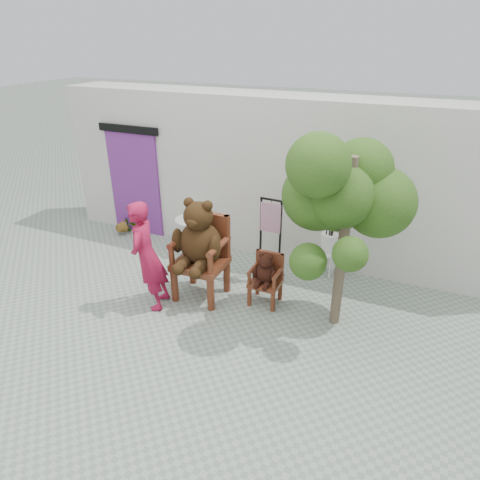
{
  "coord_description": "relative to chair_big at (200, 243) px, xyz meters",
  "views": [
    {
      "loc": [
        2.5,
        -4.47,
        4.0
      ],
      "look_at": [
        0.01,
        1.25,
        0.95
      ],
      "focal_mm": 32.0,
      "sensor_mm": 36.0,
      "label": 1
    }
  ],
  "objects": [
    {
      "name": "stool_bucket",
      "position": [
        1.76,
        1.49,
        -0.33
      ],
      "size": [
        0.32,
        0.32,
        1.45
      ],
      "rotation": [
        0.0,
        0.0,
        -0.11
      ],
      "color": "white",
      "rests_on": "ground"
    },
    {
      "name": "cafe_table",
      "position": [
        -0.95,
        1.33,
        -0.53
      ],
      "size": [
        0.6,
        0.6,
        0.7
      ],
      "rotation": [
        0.0,
        0.0,
        -0.1
      ],
      "color": "white",
      "rests_on": "ground"
    },
    {
      "name": "chair_big",
      "position": [
        0.0,
        0.0,
        0.0
      ],
      "size": [
        0.82,
        0.9,
        1.72
      ],
      "color": "#4C2010",
      "rests_on": "ground"
    },
    {
      "name": "back_wall",
      "position": [
        0.52,
        2.24,
        0.53
      ],
      "size": [
        9.0,
        1.0,
        3.0
      ],
      "primitive_type": "cube",
      "color": "beige",
      "rests_on": "ground"
    },
    {
      "name": "ground_plane",
      "position": [
        0.52,
        -0.86,
        -0.97
      ],
      "size": [
        60.0,
        60.0,
        0.0
      ],
      "primitive_type": "plane",
      "color": "gray",
      "rests_on": "ground"
    },
    {
      "name": "doorway",
      "position": [
        -2.48,
        1.72,
        0.2
      ],
      "size": [
        1.4,
        0.11,
        2.33
      ],
      "color": "#6B297B",
      "rests_on": "ground"
    },
    {
      "name": "tree",
      "position": [
        2.08,
        0.31,
        1.03
      ],
      "size": [
        1.84,
        1.69,
        2.93
      ],
      "rotation": [
        0.0,
        0.0,
        0.12
      ],
      "color": "#493B2C",
      "rests_on": "ground"
    },
    {
      "name": "chair_small",
      "position": [
        1.05,
        0.23,
        -0.44
      ],
      "size": [
        0.48,
        0.49,
        0.9
      ],
      "color": "#4C2010",
      "rests_on": "ground"
    },
    {
      "name": "person",
      "position": [
        -0.61,
        -0.58,
        -0.09
      ],
      "size": [
        0.57,
        0.73,
        1.76
      ],
      "primitive_type": "imported",
      "rotation": [
        0.0,
        0.0,
        -1.32
      ],
      "color": "maroon",
      "rests_on": "ground"
    },
    {
      "name": "display_stand",
      "position": [
        0.84,
        0.96,
        -0.38
      ],
      "size": [
        0.46,
        0.37,
        1.51
      ],
      "rotation": [
        0.0,
        0.0,
        -0.04
      ],
      "color": "black",
      "rests_on": "ground"
    },
    {
      "name": "potted_plant",
      "position": [
        -2.67,
        1.49,
        -0.76
      ],
      "size": [
        0.47,
        0.44,
        0.42
      ],
      "primitive_type": "imported",
      "rotation": [
        0.0,
        0.0,
        -0.34
      ],
      "color": "#1D3D10",
      "rests_on": "ground"
    }
  ]
}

